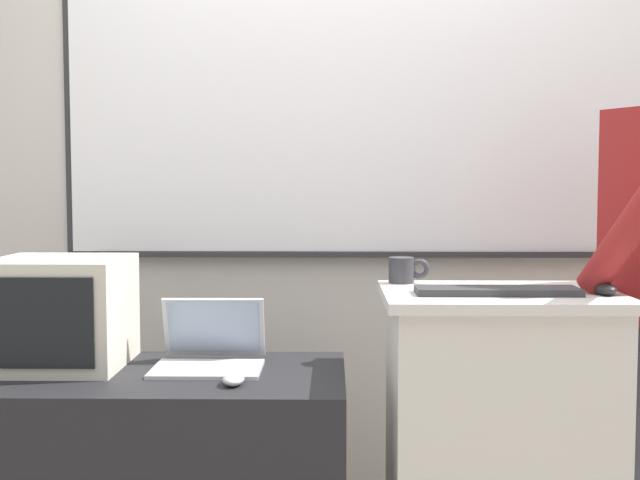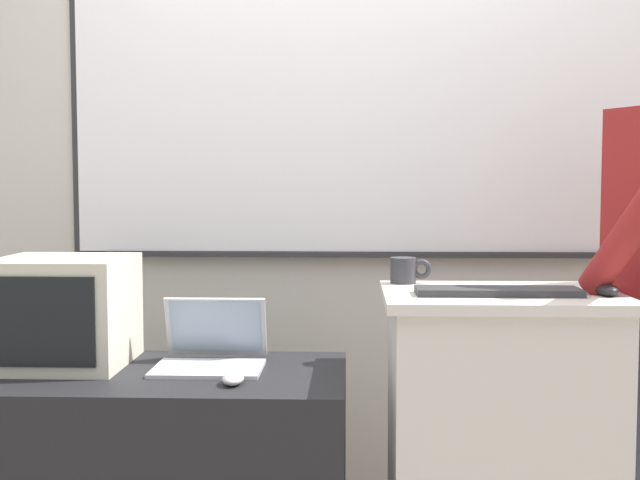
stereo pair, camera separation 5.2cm
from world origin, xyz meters
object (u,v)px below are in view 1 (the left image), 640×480
at_px(coffee_mug, 403,270).
at_px(computer_mouse_by_laptop, 234,379).
at_px(crt_monitor, 60,312).
at_px(laptop, 211,348).
at_px(wireless_keyboard, 497,291).
at_px(lectern_podium, 497,449).
at_px(computer_mouse_by_keyboard, 605,289).

bearing_deg(coffee_mug, computer_mouse_by_laptop, -147.80).
xyz_separation_m(computer_mouse_by_laptop, crt_monitor, (-0.56, 0.23, 0.15)).
xyz_separation_m(laptop, wireless_keyboard, (0.84, -0.18, 0.20)).
relative_size(lectern_podium, wireless_keyboard, 2.05).
relative_size(computer_mouse_by_laptop, crt_monitor, 0.25).
bearing_deg(wireless_keyboard, crt_monitor, 172.62).
xyz_separation_m(lectern_podium, laptop, (-0.86, 0.11, 0.28)).
distance_m(crt_monitor, coffee_mug, 1.07).
height_order(computer_mouse_by_laptop, coffee_mug, coffee_mug).
xyz_separation_m(computer_mouse_by_laptop, computer_mouse_by_keyboard, (1.04, 0.05, 0.25)).
relative_size(laptop, wireless_keyboard, 0.71).
bearing_deg(computer_mouse_by_laptop, laptop, 112.82).
bearing_deg(computer_mouse_by_laptop, coffee_mug, 32.20).
relative_size(wireless_keyboard, computer_mouse_by_laptop, 4.58).
bearing_deg(laptop, wireless_keyboard, -11.84).
relative_size(lectern_podium, crt_monitor, 2.38).
distance_m(lectern_podium, crt_monitor, 1.38).
distance_m(laptop, coffee_mug, 0.65).
xyz_separation_m(computer_mouse_by_laptop, coffee_mug, (0.50, 0.31, 0.27)).
bearing_deg(coffee_mug, laptop, -172.65).
relative_size(wireless_keyboard, computer_mouse_by_keyboard, 4.58).
bearing_deg(wireless_keyboard, laptop, 168.16).
bearing_deg(lectern_podium, computer_mouse_by_laptop, -170.66).
xyz_separation_m(crt_monitor, coffee_mug, (1.06, 0.08, 0.12)).
bearing_deg(crt_monitor, computer_mouse_by_laptop, -22.24).
height_order(wireless_keyboard, computer_mouse_by_laptop, wireless_keyboard).
distance_m(laptop, wireless_keyboard, 0.88).
bearing_deg(lectern_podium, crt_monitor, 175.51).
bearing_deg(computer_mouse_by_laptop, lectern_podium, 9.34).
bearing_deg(computer_mouse_by_keyboard, wireless_keyboard, 178.61).
distance_m(wireless_keyboard, computer_mouse_by_keyboard, 0.30).
bearing_deg(wireless_keyboard, computer_mouse_by_laptop, -175.32).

